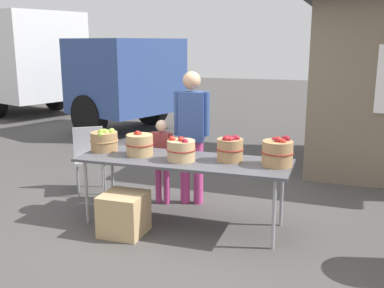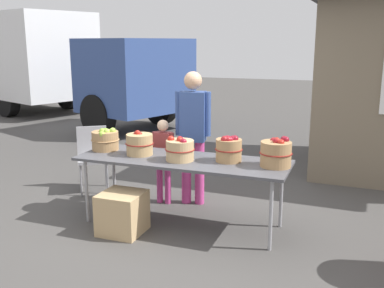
{
  "view_description": "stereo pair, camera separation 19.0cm",
  "coord_description": "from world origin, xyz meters",
  "px_view_note": "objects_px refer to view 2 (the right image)",
  "views": [
    {
      "loc": [
        1.55,
        -4.39,
        1.98
      ],
      "look_at": [
        0.0,
        0.3,
        0.85
      ],
      "focal_mm": 41.86,
      "sensor_mm": 36.0,
      "label": 1
    },
    {
      "loc": [
        1.73,
        -4.33,
        1.98
      ],
      "look_at": [
        0.0,
        0.3,
        0.85
      ],
      "focal_mm": 41.86,
      "sensor_mm": 36.0,
      "label": 2
    }
  ],
  "objects_px": {
    "market_table": "(182,162)",
    "vendor_adult": "(193,127)",
    "apple_basket_green_0": "(105,140)",
    "apple_basket_red_3": "(276,153)",
    "apple_basket_red_0": "(139,144)",
    "child_customer": "(163,155)",
    "produce_crate": "(122,213)",
    "apple_basket_red_2": "(229,149)",
    "box_truck": "(46,60)",
    "folding_chair": "(93,153)",
    "apple_basket_red_1": "(180,150)"
  },
  "relations": [
    {
      "from": "market_table",
      "to": "vendor_adult",
      "type": "height_order",
      "value": "vendor_adult"
    },
    {
      "from": "apple_basket_green_0",
      "to": "apple_basket_red_3",
      "type": "height_order",
      "value": "apple_basket_red_3"
    },
    {
      "from": "apple_basket_red_0",
      "to": "child_customer",
      "type": "xyz_separation_m",
      "value": [
        0.05,
        0.54,
        -0.25
      ]
    },
    {
      "from": "child_customer",
      "to": "produce_crate",
      "type": "height_order",
      "value": "child_customer"
    },
    {
      "from": "market_table",
      "to": "apple_basket_red_2",
      "type": "relative_size",
      "value": 7.88
    },
    {
      "from": "apple_basket_red_2",
      "to": "box_truck",
      "type": "bearing_deg",
      "value": 139.59
    },
    {
      "from": "child_customer",
      "to": "apple_basket_green_0",
      "type": "bearing_deg",
      "value": 39.73
    },
    {
      "from": "folding_chair",
      "to": "apple_basket_red_3",
      "type": "bearing_deg",
      "value": -48.49
    },
    {
      "from": "apple_basket_green_0",
      "to": "apple_basket_red_2",
      "type": "relative_size",
      "value": 1.12
    },
    {
      "from": "market_table",
      "to": "vendor_adult",
      "type": "relative_size",
      "value": 1.4
    },
    {
      "from": "apple_basket_red_1",
      "to": "apple_basket_red_2",
      "type": "xyz_separation_m",
      "value": [
        0.5,
        0.14,
        0.02
      ]
    },
    {
      "from": "apple_basket_red_0",
      "to": "apple_basket_red_2",
      "type": "relative_size",
      "value": 1.07
    },
    {
      "from": "apple_basket_green_0",
      "to": "apple_basket_red_3",
      "type": "xyz_separation_m",
      "value": [
        1.99,
        -0.02,
        0.02
      ]
    },
    {
      "from": "apple_basket_red_0",
      "to": "apple_basket_red_2",
      "type": "distance_m",
      "value": 1.01
    },
    {
      "from": "apple_basket_red_3",
      "to": "box_truck",
      "type": "bearing_deg",
      "value": 141.46
    },
    {
      "from": "vendor_adult",
      "to": "produce_crate",
      "type": "height_order",
      "value": "vendor_adult"
    },
    {
      "from": "apple_basket_green_0",
      "to": "apple_basket_red_1",
      "type": "distance_m",
      "value": 1.0
    },
    {
      "from": "market_table",
      "to": "apple_basket_red_2",
      "type": "distance_m",
      "value": 0.53
    },
    {
      "from": "market_table",
      "to": "apple_basket_red_2",
      "type": "height_order",
      "value": "apple_basket_red_2"
    },
    {
      "from": "apple_basket_red_1",
      "to": "apple_basket_red_3",
      "type": "distance_m",
      "value": 1.0
    },
    {
      "from": "box_truck",
      "to": "child_customer",
      "type": "bearing_deg",
      "value": -21.9
    },
    {
      "from": "folding_chair",
      "to": "produce_crate",
      "type": "xyz_separation_m",
      "value": [
        1.07,
        -1.13,
        -0.29
      ]
    },
    {
      "from": "market_table",
      "to": "apple_basket_red_2",
      "type": "bearing_deg",
      "value": 8.5
    },
    {
      "from": "apple_basket_green_0",
      "to": "box_truck",
      "type": "relative_size",
      "value": 0.04
    },
    {
      "from": "market_table",
      "to": "apple_basket_red_1",
      "type": "distance_m",
      "value": 0.17
    },
    {
      "from": "apple_basket_red_1",
      "to": "box_truck",
      "type": "distance_m",
      "value": 8.74
    },
    {
      "from": "apple_basket_red_0",
      "to": "apple_basket_red_1",
      "type": "xyz_separation_m",
      "value": [
        0.51,
        -0.07,
        -0.01
      ]
    },
    {
      "from": "apple_basket_green_0",
      "to": "apple_basket_red_2",
      "type": "bearing_deg",
      "value": 0.1
    },
    {
      "from": "child_customer",
      "to": "box_truck",
      "type": "xyz_separation_m",
      "value": [
        -5.88,
        5.36,
        0.86
      ]
    },
    {
      "from": "apple_basket_red_0",
      "to": "folding_chair",
      "type": "height_order",
      "value": "apple_basket_red_0"
    },
    {
      "from": "box_truck",
      "to": "produce_crate",
      "type": "xyz_separation_m",
      "value": [
        5.84,
        -6.33,
        -1.27
      ]
    },
    {
      "from": "apple_basket_red_1",
      "to": "apple_basket_red_3",
      "type": "height_order",
      "value": "apple_basket_red_3"
    },
    {
      "from": "child_customer",
      "to": "box_truck",
      "type": "height_order",
      "value": "box_truck"
    },
    {
      "from": "apple_basket_red_2",
      "to": "vendor_adult",
      "type": "xyz_separation_m",
      "value": [
        -0.62,
        0.6,
        0.08
      ]
    },
    {
      "from": "market_table",
      "to": "produce_crate",
      "type": "bearing_deg",
      "value": -140.32
    },
    {
      "from": "apple_basket_red_1",
      "to": "folding_chair",
      "type": "bearing_deg",
      "value": 154.1
    },
    {
      "from": "apple_basket_red_3",
      "to": "child_customer",
      "type": "distance_m",
      "value": 1.57
    },
    {
      "from": "apple_basket_green_0",
      "to": "folding_chair",
      "type": "bearing_deg",
      "value": 133.37
    },
    {
      "from": "apple_basket_red_1",
      "to": "apple_basket_red_3",
      "type": "relative_size",
      "value": 0.96
    },
    {
      "from": "apple_basket_green_0",
      "to": "apple_basket_red_0",
      "type": "distance_m",
      "value": 0.48
    },
    {
      "from": "apple_basket_green_0",
      "to": "apple_basket_red_0",
      "type": "xyz_separation_m",
      "value": [
        0.48,
        -0.06,
        0.0
      ]
    },
    {
      "from": "apple_basket_red_3",
      "to": "child_customer",
      "type": "relative_size",
      "value": 0.31
    },
    {
      "from": "folding_chair",
      "to": "apple_basket_green_0",
      "type": "bearing_deg",
      "value": -80.98
    },
    {
      "from": "apple_basket_red_1",
      "to": "market_table",
      "type": "bearing_deg",
      "value": 88.49
    },
    {
      "from": "produce_crate",
      "to": "vendor_adult",
      "type": "bearing_deg",
      "value": 70.49
    },
    {
      "from": "apple_basket_red_3",
      "to": "vendor_adult",
      "type": "bearing_deg",
      "value": 151.09
    },
    {
      "from": "apple_basket_red_2",
      "to": "folding_chair",
      "type": "height_order",
      "value": "apple_basket_red_2"
    },
    {
      "from": "child_customer",
      "to": "folding_chair",
      "type": "bearing_deg",
      "value": -10.46
    },
    {
      "from": "market_table",
      "to": "apple_basket_red_3",
      "type": "bearing_deg",
      "value": 2.92
    },
    {
      "from": "apple_basket_red_2",
      "to": "apple_basket_red_3",
      "type": "height_order",
      "value": "apple_basket_red_3"
    }
  ]
}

